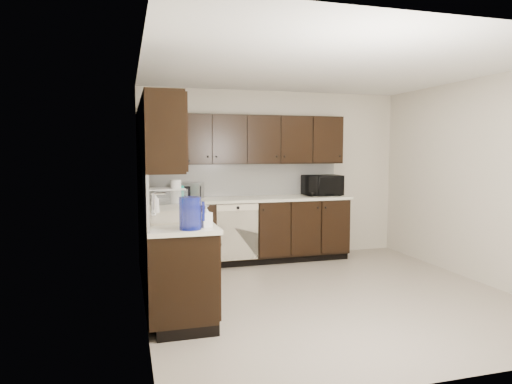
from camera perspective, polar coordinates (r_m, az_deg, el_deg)
floor at (r=5.32m, az=8.98°, el=-12.55°), size 4.00×4.00×0.00m
ceiling at (r=5.14m, az=9.39°, el=15.04°), size 4.00×4.00×0.00m
wall_back at (r=6.94m, az=2.14°, el=2.20°), size 4.00×0.02×2.50m
wall_left at (r=4.60m, az=-14.00°, el=0.48°), size 0.02×4.00×2.50m
wall_right at (r=6.20m, az=26.17°, el=1.29°), size 0.02×4.00×2.50m
wall_front at (r=3.38m, az=23.71°, el=-1.47°), size 4.00×0.02×2.50m
lower_cabinets at (r=5.93m, az=-4.51°, el=-6.50°), size 3.00×2.80×0.90m
countertop at (r=5.85m, az=-4.56°, el=-1.64°), size 3.03×2.83×0.04m
backsplash at (r=5.99m, az=-6.95°, el=1.01°), size 3.00×2.80×0.48m
upper_cabinets at (r=5.88m, az=-5.71°, el=6.69°), size 3.00×2.80×0.70m
dishwasher at (r=6.26m, az=-2.31°, el=-4.62°), size 0.58×0.04×0.78m
sink at (r=4.65m, az=-9.96°, el=-3.96°), size 0.54×0.82×0.42m
microwave at (r=6.93m, az=8.28°, el=0.84°), size 0.57×0.40×0.30m
soap_bottle_a at (r=4.06m, az=-6.26°, el=-3.01°), size 0.11×0.11×0.20m
soap_bottle_b at (r=4.96m, az=-12.48°, el=-1.38°), size 0.10×0.10×0.23m
toaster_oven at (r=6.44m, az=-8.36°, el=0.16°), size 0.44×0.39×0.23m
storage_bin at (r=5.98m, az=-11.26°, el=-0.49°), size 0.56×0.49×0.18m
blue_pitcher at (r=3.96m, az=-8.23°, el=-2.65°), size 0.25×0.25×0.28m
teal_tumbler at (r=6.00m, az=-9.45°, el=-0.26°), size 0.10×0.10×0.22m
paper_towel_roll at (r=5.96m, az=-9.97°, el=0.06°), size 0.16×0.16×0.30m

